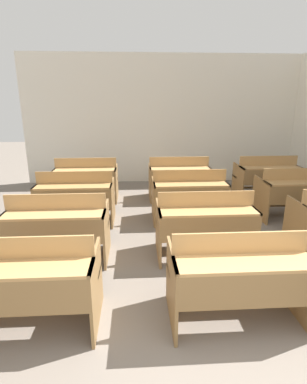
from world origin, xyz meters
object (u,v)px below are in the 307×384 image
bench_second_center (205,223)px  bench_third_right (296,192)px  bench_front_center (239,276)px  bench_third_center (189,194)px  bench_back_left (87,179)px  bench_back_center (179,177)px  bench_third_left (76,196)px  bench_second_left (58,226)px  bench_front_left (26,281)px  bench_back_right (267,176)px

bench_second_center → bench_third_right: 2.32m
bench_front_center → bench_third_center: (-0.01, 2.54, 0.00)m
bench_second_center → bench_third_center: same height
bench_third_center → bench_back_left: (-1.95, 1.23, 0.00)m
bench_back_left → bench_back_center: size_ratio=1.00×
bench_third_right → bench_third_center: bearing=179.9°
bench_third_left → bench_third_center: (1.94, 0.01, 0.00)m
bench_third_right → bench_third_left: bearing=-179.9°
bench_second_left → bench_back_center: (1.93, 2.52, 0.00)m
bench_front_left → bench_back_right: same height
bench_second_center → bench_third_center: 1.29m
bench_front_center → bench_back_right: (1.91, 3.77, 0.00)m
bench_front_left → bench_second_center: same height
bench_third_left → bench_back_right: size_ratio=1.00×
bench_back_left → bench_back_right: same height
bench_second_left → bench_back_center: size_ratio=1.00×
bench_third_right → bench_back_right: same height
bench_back_left → bench_back_right: (3.87, 0.00, 0.00)m
bench_third_right → bench_back_left: size_ratio=1.00×
bench_second_center → bench_back_left: bearing=127.6°
bench_front_center → bench_third_left: bearing=127.6°
bench_back_center → bench_back_right: same height
bench_second_left → bench_third_center: bearing=33.4°
bench_second_center → bench_back_center: size_ratio=1.00×
bench_front_left → bench_front_center: 1.93m
bench_back_left → bench_back_right: size_ratio=1.00×
bench_second_center → bench_third_left: size_ratio=1.00×
bench_back_center → bench_third_center: bearing=-89.9°
bench_third_left → bench_third_right: bearing=0.1°
bench_second_left → bench_third_right: bearing=18.3°
bench_third_left → bench_front_center: bearing=-52.4°
bench_third_left → bench_back_right: same height
bench_front_center → bench_second_center: 1.26m
bench_third_center → bench_third_right: same height
bench_front_left → bench_third_center: size_ratio=1.00×
bench_third_left → bench_third_center: size_ratio=1.00×
bench_front_left → bench_back_center: size_ratio=1.00×
bench_second_center → bench_second_left: bearing=179.7°
bench_back_left → bench_third_center: bearing=-32.2°
bench_second_center → bench_back_right: size_ratio=1.00×
bench_front_center → bench_third_left: size_ratio=1.00×
bench_third_right → bench_back_left: 4.05m
bench_third_center → bench_back_left: size_ratio=1.00×
bench_back_left → bench_second_center: bearing=-52.4°
bench_third_center → bench_back_right: bearing=32.6°
bench_front_center → bench_back_left: (-1.96, 3.77, 0.00)m
bench_front_left → bench_front_center: size_ratio=1.00×
bench_third_right → bench_back_center: size_ratio=1.00×
bench_front_center → bench_third_center: bearing=90.3°
bench_back_left → bench_back_center: same height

